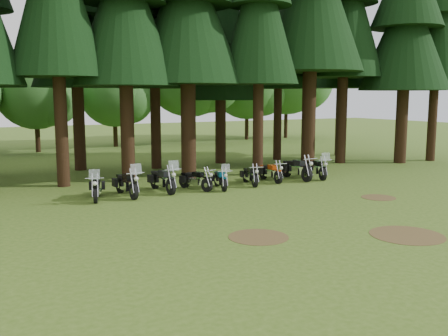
{
  "coord_description": "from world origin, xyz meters",
  "views": [
    {
      "loc": [
        -10.83,
        -14.02,
        4.11
      ],
      "look_at": [
        -0.29,
        5.0,
        1.0
      ],
      "focal_mm": 40.0,
      "sensor_mm": 36.0,
      "label": 1
    }
  ],
  "objects_px": {
    "motorcycle_2": "(163,180)",
    "motorcycle_6": "(270,173)",
    "motorcycle_7": "(296,169)",
    "motorcycle_8": "(316,169)",
    "motorcycle_1": "(127,184)",
    "motorcycle_4": "(220,180)",
    "motorcycle_0": "(96,188)",
    "motorcycle_5": "(250,176)",
    "motorcycle_3": "(195,180)"
  },
  "relations": [
    {
      "from": "motorcycle_7",
      "to": "motorcycle_3",
      "type": "bearing_deg",
      "value": -178.02
    },
    {
      "from": "motorcycle_1",
      "to": "motorcycle_4",
      "type": "relative_size",
      "value": 1.2
    },
    {
      "from": "motorcycle_0",
      "to": "motorcycle_3",
      "type": "relative_size",
      "value": 1.1
    },
    {
      "from": "motorcycle_6",
      "to": "motorcycle_4",
      "type": "bearing_deg",
      "value": -165.75
    },
    {
      "from": "motorcycle_3",
      "to": "motorcycle_4",
      "type": "distance_m",
      "value": 1.14
    },
    {
      "from": "motorcycle_1",
      "to": "motorcycle_6",
      "type": "relative_size",
      "value": 1.15
    },
    {
      "from": "motorcycle_7",
      "to": "motorcycle_8",
      "type": "xyz_separation_m",
      "value": [
        1.13,
        -0.18,
        -0.03
      ]
    },
    {
      "from": "motorcycle_0",
      "to": "motorcycle_7",
      "type": "bearing_deg",
      "value": 17.98
    },
    {
      "from": "motorcycle_0",
      "to": "motorcycle_7",
      "type": "distance_m",
      "value": 10.08
    },
    {
      "from": "motorcycle_2",
      "to": "motorcycle_4",
      "type": "bearing_deg",
      "value": -16.15
    },
    {
      "from": "motorcycle_1",
      "to": "motorcycle_7",
      "type": "xyz_separation_m",
      "value": [
        8.81,
        0.06,
        0.0
      ]
    },
    {
      "from": "motorcycle_7",
      "to": "motorcycle_8",
      "type": "relative_size",
      "value": 1.08
    },
    {
      "from": "motorcycle_3",
      "to": "motorcycle_7",
      "type": "xyz_separation_m",
      "value": [
        5.68,
        0.12,
        0.08
      ]
    },
    {
      "from": "motorcycle_0",
      "to": "motorcycle_6",
      "type": "height_order",
      "value": "motorcycle_0"
    },
    {
      "from": "motorcycle_1",
      "to": "motorcycle_3",
      "type": "height_order",
      "value": "motorcycle_1"
    },
    {
      "from": "motorcycle_0",
      "to": "motorcycle_1",
      "type": "relative_size",
      "value": 0.91
    },
    {
      "from": "motorcycle_3",
      "to": "motorcycle_6",
      "type": "relative_size",
      "value": 0.95
    },
    {
      "from": "motorcycle_5",
      "to": "motorcycle_8",
      "type": "relative_size",
      "value": 0.88
    },
    {
      "from": "motorcycle_6",
      "to": "motorcycle_8",
      "type": "bearing_deg",
      "value": -1.88
    },
    {
      "from": "motorcycle_7",
      "to": "motorcycle_6",
      "type": "bearing_deg",
      "value": 176.85
    },
    {
      "from": "motorcycle_0",
      "to": "motorcycle_2",
      "type": "height_order",
      "value": "motorcycle_2"
    },
    {
      "from": "motorcycle_7",
      "to": "motorcycle_8",
      "type": "distance_m",
      "value": 1.14
    },
    {
      "from": "motorcycle_2",
      "to": "motorcycle_1",
      "type": "bearing_deg",
      "value": -176.16
    },
    {
      "from": "motorcycle_0",
      "to": "motorcycle_5",
      "type": "xyz_separation_m",
      "value": [
        7.24,
        -0.11,
        -0.05
      ]
    },
    {
      "from": "motorcycle_1",
      "to": "motorcycle_5",
      "type": "relative_size",
      "value": 1.21
    },
    {
      "from": "motorcycle_4",
      "to": "motorcycle_6",
      "type": "distance_m",
      "value": 3.14
    },
    {
      "from": "motorcycle_2",
      "to": "motorcycle_6",
      "type": "relative_size",
      "value": 1.15
    },
    {
      "from": "motorcycle_0",
      "to": "motorcycle_2",
      "type": "distance_m",
      "value": 2.97
    },
    {
      "from": "motorcycle_0",
      "to": "motorcycle_2",
      "type": "bearing_deg",
      "value": 21.95
    },
    {
      "from": "motorcycle_3",
      "to": "motorcycle_4",
      "type": "bearing_deg",
      "value": -35.6
    },
    {
      "from": "motorcycle_0",
      "to": "motorcycle_1",
      "type": "distance_m",
      "value": 1.27
    },
    {
      "from": "motorcycle_1",
      "to": "motorcycle_3",
      "type": "bearing_deg",
      "value": -3.22
    },
    {
      "from": "motorcycle_2",
      "to": "motorcycle_6",
      "type": "height_order",
      "value": "motorcycle_2"
    },
    {
      "from": "motorcycle_2",
      "to": "motorcycle_4",
      "type": "relative_size",
      "value": 1.2
    },
    {
      "from": "motorcycle_6",
      "to": "motorcycle_0",
      "type": "bearing_deg",
      "value": -174.57
    },
    {
      "from": "motorcycle_1",
      "to": "motorcycle_7",
      "type": "relative_size",
      "value": 0.98
    },
    {
      "from": "motorcycle_1",
      "to": "motorcycle_4",
      "type": "distance_m",
      "value": 4.25
    },
    {
      "from": "motorcycle_1",
      "to": "motorcycle_8",
      "type": "distance_m",
      "value": 9.94
    },
    {
      "from": "motorcycle_5",
      "to": "motorcycle_6",
      "type": "xyz_separation_m",
      "value": [
        1.36,
        0.3,
        0.01
      ]
    },
    {
      "from": "motorcycle_8",
      "to": "motorcycle_0",
      "type": "bearing_deg",
      "value": -166.19
    },
    {
      "from": "motorcycle_2",
      "to": "motorcycle_4",
      "type": "xyz_separation_m",
      "value": [
        2.55,
        -0.59,
        -0.08
      ]
    },
    {
      "from": "motorcycle_4",
      "to": "motorcycle_6",
      "type": "xyz_separation_m",
      "value": [
        3.09,
        0.55,
        0.01
      ]
    },
    {
      "from": "motorcycle_3",
      "to": "motorcycle_6",
      "type": "height_order",
      "value": "motorcycle_6"
    },
    {
      "from": "motorcycle_3",
      "to": "motorcycle_4",
      "type": "xyz_separation_m",
      "value": [
        1.09,
        -0.33,
        -0.0
      ]
    },
    {
      "from": "motorcycle_1",
      "to": "motorcycle_4",
      "type": "height_order",
      "value": "motorcycle_1"
    },
    {
      "from": "motorcycle_0",
      "to": "motorcycle_7",
      "type": "xyz_separation_m",
      "value": [
        10.08,
        0.08,
        0.04
      ]
    },
    {
      "from": "motorcycle_4",
      "to": "motorcycle_7",
      "type": "bearing_deg",
      "value": 20.1
    },
    {
      "from": "motorcycle_3",
      "to": "motorcycle_5",
      "type": "distance_m",
      "value": 2.83
    },
    {
      "from": "motorcycle_5",
      "to": "motorcycle_7",
      "type": "distance_m",
      "value": 2.86
    },
    {
      "from": "motorcycle_4",
      "to": "motorcycle_8",
      "type": "bearing_deg",
      "value": 17.25
    }
  ]
}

